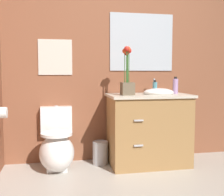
% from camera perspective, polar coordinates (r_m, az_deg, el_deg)
% --- Properties ---
extents(wall_back, '(4.32, 0.05, 2.50)m').
position_cam_1_polar(wall_back, '(3.54, 4.82, 8.00)').
color(wall_back, brown).
rests_on(wall_back, ground_plane).
extents(toilet, '(0.38, 0.59, 0.69)m').
position_cam_1_polar(toilet, '(3.20, -11.20, -9.95)').
color(toilet, white).
rests_on(toilet, ground_plane).
extents(vanity_cabinet, '(0.94, 0.56, 1.01)m').
position_cam_1_polar(vanity_cabinet, '(3.31, 7.48, -6.19)').
color(vanity_cabinet, '#9E7242').
rests_on(vanity_cabinet, ground_plane).
extents(flower_vase, '(0.14, 0.14, 0.54)m').
position_cam_1_polar(flower_vase, '(3.11, 3.10, 4.13)').
color(flower_vase, brown).
rests_on(flower_vase, vanity_cabinet).
extents(soap_bottle, '(0.05, 0.05, 0.16)m').
position_cam_1_polar(soap_bottle, '(3.34, 8.73, 2.11)').
color(soap_bottle, teal).
rests_on(soap_bottle, vanity_cabinet).
extents(lotion_bottle, '(0.06, 0.06, 0.20)m').
position_cam_1_polar(lotion_bottle, '(3.40, 12.81, 2.43)').
color(lotion_bottle, '#B28CBF').
rests_on(lotion_bottle, vanity_cabinet).
extents(trash_bin, '(0.18, 0.18, 0.27)m').
position_cam_1_polar(trash_bin, '(3.35, -2.40, -11.07)').
color(trash_bin, '#B7B7BC').
rests_on(trash_bin, ground_plane).
extents(wall_poster, '(0.39, 0.01, 0.41)m').
position_cam_1_polar(wall_poster, '(3.37, -11.50, 8.16)').
color(wall_poster, beige).
extents(wall_mirror, '(0.80, 0.01, 0.70)m').
position_cam_1_polar(wall_mirror, '(3.54, 6.08, 11.23)').
color(wall_mirror, '#B2BCC6').
extents(toilet_paper_roll, '(0.11, 0.11, 0.11)m').
position_cam_1_polar(toilet_paper_roll, '(2.98, -21.69, -2.79)').
color(toilet_paper_roll, white).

